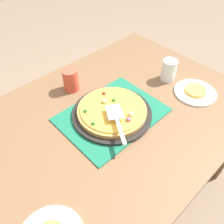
% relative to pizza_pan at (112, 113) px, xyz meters
% --- Properties ---
extents(ground_plane, '(8.00, 8.00, 0.00)m').
position_rel_pizza_pan_xyz_m(ground_plane, '(0.00, 0.00, -0.76)').
color(ground_plane, '#84705B').
extents(dining_table, '(1.40, 1.00, 0.75)m').
position_rel_pizza_pan_xyz_m(dining_table, '(0.00, 0.00, -0.12)').
color(dining_table, brown).
rests_on(dining_table, ground_plane).
extents(placemat, '(0.48, 0.36, 0.01)m').
position_rel_pizza_pan_xyz_m(placemat, '(0.00, 0.00, -0.01)').
color(placemat, '#196B4C').
rests_on(placemat, dining_table).
extents(pizza_pan, '(0.38, 0.38, 0.01)m').
position_rel_pizza_pan_xyz_m(pizza_pan, '(0.00, 0.00, 0.00)').
color(pizza_pan, black).
rests_on(pizza_pan, placemat).
extents(pizza, '(0.33, 0.33, 0.05)m').
position_rel_pizza_pan_xyz_m(pizza, '(0.00, 0.00, 0.02)').
color(pizza, '#B78442').
rests_on(pizza, pizza_pan).
extents(plate_far_right, '(0.22, 0.22, 0.01)m').
position_rel_pizza_pan_xyz_m(plate_far_right, '(-0.43, 0.19, -0.01)').
color(plate_far_right, white).
rests_on(plate_far_right, dining_table).
extents(served_slice_right, '(0.11, 0.11, 0.02)m').
position_rel_pizza_pan_xyz_m(served_slice_right, '(-0.43, 0.19, 0.01)').
color(served_slice_right, '#EAB747').
rests_on(served_slice_right, plate_far_right).
extents(cup_near, '(0.08, 0.08, 0.12)m').
position_rel_pizza_pan_xyz_m(cup_near, '(-0.42, 0.01, 0.05)').
color(cup_near, white).
rests_on(cup_near, dining_table).
extents(cup_far, '(0.08, 0.08, 0.12)m').
position_rel_pizza_pan_xyz_m(cup_far, '(0.02, -0.29, 0.05)').
color(cup_far, '#E04C38').
rests_on(cup_far, dining_table).
extents(pizza_server, '(0.15, 0.22, 0.01)m').
position_rel_pizza_pan_xyz_m(pizza_server, '(0.05, 0.08, 0.06)').
color(pizza_server, silver).
rests_on(pizza_server, pizza).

